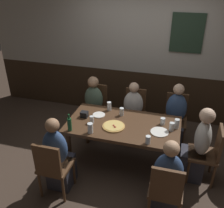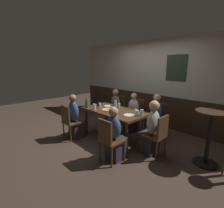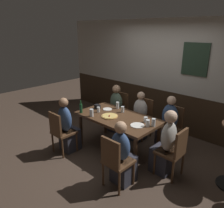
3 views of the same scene
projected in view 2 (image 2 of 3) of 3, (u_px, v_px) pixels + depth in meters
name	position (u px, v px, depth m)	size (l,w,h in m)	color
ground_plane	(115.00, 137.00, 4.40)	(12.00, 12.00, 0.00)	#423328
wall_back	(153.00, 83.00, 5.20)	(6.40, 0.13, 2.60)	#332316
dining_table	(115.00, 113.00, 4.24)	(1.64, 0.89, 0.74)	#472D1C
chair_right_near	(109.00, 138.00, 3.19)	(0.40, 0.40, 0.88)	#513521
chair_left_far	(118.00, 108.00, 5.37)	(0.40, 0.40, 0.88)	#513521
chair_left_near	(70.00, 120.00, 4.21)	(0.40, 0.40, 0.88)	#513521
chair_mid_far	(136.00, 113.00, 4.86)	(0.40, 0.40, 0.88)	#513521
chair_right_far	(158.00, 118.00, 4.35)	(0.40, 0.40, 0.88)	#513521
chair_head_east	(158.00, 134.00, 3.41)	(0.40, 0.40, 0.88)	#513521
person_right_near	(115.00, 138.00, 3.31)	(0.34, 0.37, 1.09)	#2D2D38
person_left_far	(114.00, 110.00, 5.27)	(0.34, 0.37, 1.11)	#2D2D38
person_left_near	(75.00, 120.00, 4.33)	(0.34, 0.37, 1.14)	#2D2D38
person_mid_far	(132.00, 115.00, 4.76)	(0.34, 0.37, 1.09)	#2D2D38
person_right_far	(155.00, 120.00, 4.25)	(0.34, 0.37, 1.15)	#2D2D38
person_head_east	(151.00, 131.00, 3.52)	(0.37, 0.34, 1.16)	#2D2D38
pizza	(108.00, 110.00, 4.22)	(0.33, 0.33, 0.03)	tan
beer_glass_tall	(137.00, 114.00, 3.73)	(0.07, 0.07, 0.13)	silver
pint_glass_stout	(116.00, 115.00, 3.67)	(0.07, 0.07, 0.11)	silver
pint_glass_pale	(119.00, 106.00, 4.43)	(0.07, 0.07, 0.12)	silver
highball_clear	(142.00, 113.00, 3.74)	(0.07, 0.07, 0.14)	silver
tumbler_water	(115.00, 103.00, 4.66)	(0.07, 0.07, 0.14)	silver
pint_glass_amber	(100.00, 106.00, 4.46)	(0.06, 0.06, 0.11)	silver
tumbler_short	(136.00, 112.00, 3.92)	(0.07, 0.07, 0.10)	silver
beer_glass_half	(94.00, 107.00, 4.25)	(0.08, 0.08, 0.15)	silver
beer_bottle_green	(86.00, 104.00, 4.43)	(0.06, 0.06, 0.26)	#194723
plate_white_large	(129.00, 115.00, 3.79)	(0.25, 0.25, 0.01)	white
plate_white_small	(107.00, 106.00, 4.61)	(0.19, 0.19, 0.01)	white
condiment_caddy	(100.00, 104.00, 4.67)	(0.11, 0.09, 0.09)	black
side_bar_table	(209.00, 134.00, 3.10)	(0.56, 0.56, 1.05)	black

